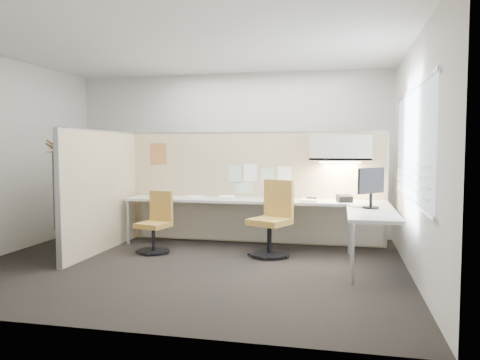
% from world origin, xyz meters
% --- Properties ---
extents(floor, '(5.50, 4.50, 0.01)m').
position_xyz_m(floor, '(0.00, 0.00, -0.01)').
color(floor, black).
rests_on(floor, ground).
extents(ceiling, '(5.50, 4.50, 0.01)m').
position_xyz_m(ceiling, '(0.00, 0.00, 2.80)').
color(ceiling, white).
rests_on(ceiling, wall_back).
extents(wall_back, '(5.50, 0.02, 2.80)m').
position_xyz_m(wall_back, '(0.00, 2.25, 1.40)').
color(wall_back, beige).
rests_on(wall_back, ground).
extents(wall_front, '(5.50, 0.02, 2.80)m').
position_xyz_m(wall_front, '(0.00, -2.25, 1.40)').
color(wall_front, beige).
rests_on(wall_front, ground).
extents(wall_left, '(0.02, 4.50, 2.80)m').
position_xyz_m(wall_left, '(-2.75, 0.00, 1.40)').
color(wall_left, beige).
rests_on(wall_left, ground).
extents(wall_right, '(0.02, 4.50, 2.80)m').
position_xyz_m(wall_right, '(2.75, 0.00, 1.40)').
color(wall_right, beige).
rests_on(wall_right, ground).
extents(window_pane, '(0.01, 2.80, 1.30)m').
position_xyz_m(window_pane, '(2.73, 0.00, 1.55)').
color(window_pane, '#95A1AD').
rests_on(window_pane, wall_right).
extents(partition_back, '(4.10, 0.06, 1.75)m').
position_xyz_m(partition_back, '(0.55, 1.60, 0.88)').
color(partition_back, tan).
rests_on(partition_back, floor).
extents(partition_left, '(0.06, 2.20, 1.75)m').
position_xyz_m(partition_left, '(-1.50, 0.50, 0.88)').
color(partition_left, tan).
rests_on(partition_left, floor).
extents(desk, '(4.00, 2.07, 0.73)m').
position_xyz_m(desk, '(0.93, 1.13, 0.60)').
color(desk, beige).
rests_on(desk, floor).
extents(overhead_bin, '(0.90, 0.36, 0.38)m').
position_xyz_m(overhead_bin, '(1.90, 1.39, 1.51)').
color(overhead_bin, beige).
rests_on(overhead_bin, partition_back).
extents(task_light_strip, '(0.60, 0.06, 0.02)m').
position_xyz_m(task_light_strip, '(1.90, 1.39, 1.30)').
color(task_light_strip, '#FFEABF').
rests_on(task_light_strip, overhead_bin).
extents(pinned_papers, '(1.01, 0.00, 0.47)m').
position_xyz_m(pinned_papers, '(0.63, 1.57, 1.03)').
color(pinned_papers, '#8CBF8C').
rests_on(pinned_papers, partition_back).
extents(poster, '(0.28, 0.00, 0.35)m').
position_xyz_m(poster, '(-1.05, 1.57, 1.42)').
color(poster, orange).
rests_on(poster, partition_back).
extents(chair_left, '(0.50, 0.51, 0.87)m').
position_xyz_m(chair_left, '(-0.70, 0.59, 0.41)').
color(chair_left, black).
rests_on(chair_left, floor).
extents(chair_right, '(0.65, 0.66, 1.05)m').
position_xyz_m(chair_right, '(0.98, 0.74, 0.49)').
color(chair_right, black).
rests_on(chair_right, floor).
extents(monitor, '(0.35, 0.40, 0.53)m').
position_xyz_m(monitor, '(2.30, 0.53, 1.03)').
color(monitor, black).
rests_on(monitor, desk).
extents(phone, '(0.26, 0.24, 0.12)m').
position_xyz_m(phone, '(1.97, 1.20, 0.78)').
color(phone, black).
rests_on(phone, desk).
extents(stapler, '(0.15, 0.07, 0.05)m').
position_xyz_m(stapler, '(1.50, 1.28, 0.76)').
color(stapler, black).
rests_on(stapler, desk).
extents(tape_dispenser, '(0.11, 0.07, 0.06)m').
position_xyz_m(tape_dispenser, '(1.90, 1.30, 0.76)').
color(tape_dispenser, black).
rests_on(tape_dispenser, desk).
extents(coat_hook, '(0.18, 0.43, 1.29)m').
position_xyz_m(coat_hook, '(-1.58, -0.48, 1.42)').
color(coat_hook, silver).
rests_on(coat_hook, partition_left).
extents(paper_stack_0, '(0.26, 0.32, 0.03)m').
position_xyz_m(paper_stack_0, '(-0.92, 1.28, 0.75)').
color(paper_stack_0, white).
rests_on(paper_stack_0, desk).
extents(paper_stack_1, '(0.30, 0.35, 0.02)m').
position_xyz_m(paper_stack_1, '(-0.39, 1.34, 0.74)').
color(paper_stack_1, white).
rests_on(paper_stack_1, desk).
extents(paper_stack_2, '(0.26, 0.32, 0.05)m').
position_xyz_m(paper_stack_2, '(0.21, 1.20, 0.75)').
color(paper_stack_2, white).
rests_on(paper_stack_2, desk).
extents(paper_stack_3, '(0.24, 0.31, 0.01)m').
position_xyz_m(paper_stack_3, '(0.97, 1.34, 0.74)').
color(paper_stack_3, white).
rests_on(paper_stack_3, desk).
extents(paper_stack_4, '(0.25, 0.31, 0.03)m').
position_xyz_m(paper_stack_4, '(1.46, 1.19, 0.74)').
color(paper_stack_4, white).
rests_on(paper_stack_4, desk).
extents(paper_stack_5, '(0.32, 0.36, 0.02)m').
position_xyz_m(paper_stack_5, '(2.15, 0.71, 0.74)').
color(paper_stack_5, white).
rests_on(paper_stack_5, desk).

